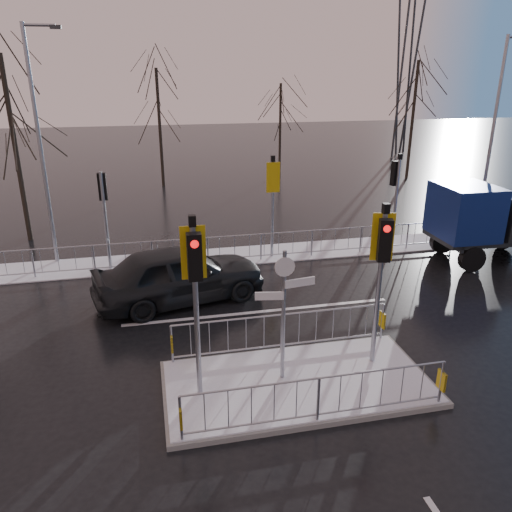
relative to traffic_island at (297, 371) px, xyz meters
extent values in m
plane|color=black|center=(0.01, -0.01, -0.39)|extent=(120.00, 120.00, 0.00)
cube|color=white|center=(0.01, 8.59, -0.37)|extent=(30.00, 2.00, 0.04)
cube|color=silver|center=(0.01, 3.79, -0.39)|extent=(8.00, 0.15, 0.01)
cube|color=slate|center=(0.01, -0.01, -0.33)|extent=(6.00, 3.00, 0.12)
cube|color=white|center=(0.01, -0.01, -0.26)|extent=(5.85, 2.85, 0.03)
cube|color=gold|center=(-2.69, -1.39, 0.28)|extent=(0.05, 0.28, 0.42)
cube|color=gold|center=(2.71, -1.39, 0.28)|extent=(0.05, 0.28, 0.42)
cube|color=gold|center=(-2.69, 1.37, 0.28)|extent=(0.05, 0.28, 0.42)
cube|color=gold|center=(2.71, 1.37, 0.28)|extent=(0.05, 0.28, 0.42)
cylinder|color=#90959D|center=(-2.19, -0.01, 1.63)|extent=(0.11, 0.11, 3.80)
cube|color=black|center=(-2.19, -0.19, 2.98)|extent=(0.28, 0.22, 0.95)
cylinder|color=red|center=(-2.19, -0.30, 3.28)|extent=(0.16, 0.04, 0.16)
cube|color=gold|center=(-2.19, 0.06, 2.98)|extent=(0.50, 0.03, 1.10)
cube|color=black|center=(-2.19, -0.01, 3.65)|extent=(0.14, 0.14, 0.22)
cylinder|color=#90959D|center=(2.01, 0.39, 1.58)|extent=(0.11, 0.11, 3.70)
cube|color=black|center=(1.96, 0.22, 2.88)|extent=(0.33, 0.28, 0.95)
cylinder|color=red|center=(1.94, 0.11, 3.18)|extent=(0.16, 0.08, 0.16)
cube|color=gold|center=(2.03, 0.46, 2.88)|extent=(0.49, 0.16, 1.10)
cube|color=black|center=(2.01, 0.39, 3.55)|extent=(0.14, 0.14, 0.22)
cylinder|color=#90959D|center=(-0.29, 0.19, 1.28)|extent=(0.09, 0.09, 3.10)
cube|color=silver|center=(0.06, 0.19, 2.08)|extent=(0.70, 0.14, 0.18)
cube|color=silver|center=(-0.61, 0.19, 1.83)|extent=(0.62, 0.15, 0.18)
cylinder|color=silver|center=(-0.29, 0.16, 2.48)|extent=(0.44, 0.03, 0.44)
cylinder|color=#90959D|center=(-4.49, 8.29, 1.40)|extent=(0.11, 0.11, 3.50)
cube|color=black|center=(-4.49, 8.47, 2.60)|extent=(0.28, 0.22, 0.95)
cylinder|color=red|center=(-4.49, 8.58, 2.90)|extent=(0.16, 0.04, 0.16)
cylinder|color=#90959D|center=(1.51, 8.29, 1.45)|extent=(0.11, 0.11, 3.60)
cube|color=black|center=(1.51, 8.47, 2.70)|extent=(0.28, 0.22, 0.95)
cylinder|color=red|center=(1.51, 8.58, 3.00)|extent=(0.16, 0.04, 0.16)
cube|color=gold|center=(1.51, 8.22, 2.70)|extent=(0.50, 0.03, 1.10)
cube|color=black|center=(1.51, 8.29, 3.37)|extent=(0.14, 0.14, 0.22)
cylinder|color=#90959D|center=(6.51, 8.29, 1.40)|extent=(0.11, 0.11, 3.50)
cube|color=black|center=(6.46, 8.46, 2.60)|extent=(0.33, 0.28, 0.95)
cylinder|color=red|center=(6.44, 8.57, 2.90)|extent=(0.16, 0.08, 0.16)
cube|color=black|center=(6.51, 8.29, 3.27)|extent=(0.14, 0.14, 0.22)
imported|color=black|center=(-2.22, 5.09, 0.49)|extent=(5.53, 3.24, 1.77)
cylinder|color=black|center=(8.06, 5.30, 0.08)|extent=(0.96, 0.32, 0.95)
cylinder|color=black|center=(8.13, 7.29, 0.08)|extent=(0.96, 0.32, 0.95)
cylinder|color=black|center=(10.78, 7.20, 0.08)|extent=(0.96, 0.32, 0.95)
cube|color=navy|center=(8.19, 6.29, 1.56)|extent=(1.97, 2.34, 1.90)
cube|color=black|center=(9.11, 6.26, 1.94)|extent=(0.10, 1.90, 1.04)
cube|color=#2D3033|center=(7.62, 6.31, 0.51)|extent=(0.19, 2.18, 0.33)
cube|color=black|center=(9.38, 6.25, 1.43)|extent=(0.15, 2.28, 1.42)
cylinder|color=black|center=(-7.99, 12.49, 3.29)|extent=(0.20, 0.20, 7.36)
cylinder|color=black|center=(-1.99, 21.99, 3.06)|extent=(0.19, 0.19, 6.90)
cylinder|color=black|center=(6.01, 23.99, 2.60)|extent=(0.16, 0.16, 5.98)
cylinder|color=black|center=(14.01, 20.99, 3.29)|extent=(0.20, 0.20, 7.36)
cylinder|color=#90959D|center=(10.51, 8.49, 3.61)|extent=(0.14, 0.14, 8.00)
cylinder|color=#90959D|center=(-6.49, 9.49, 3.71)|extent=(0.14, 0.14, 8.20)
cylinder|color=#90959D|center=(-5.99, 9.49, 7.71)|extent=(1.00, 0.10, 0.10)
cube|color=#2D3033|center=(-5.49, 9.49, 7.66)|extent=(0.35, 0.18, 0.12)
cylinder|color=#2D3033|center=(18.61, 30.59, 9.61)|extent=(1.18, 1.18, 19.97)
cylinder|color=#2D3033|center=(17.41, 30.59, 9.61)|extent=(1.18, 1.18, 19.97)
cylinder|color=#2D3033|center=(18.61, 29.39, 9.61)|extent=(1.18, 1.18, 19.97)
cylinder|color=#2D3033|center=(17.41, 29.39, 9.61)|extent=(1.18, 1.18, 19.97)
camera|label=1|loc=(-2.97, -9.17, 6.32)|focal=35.00mm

